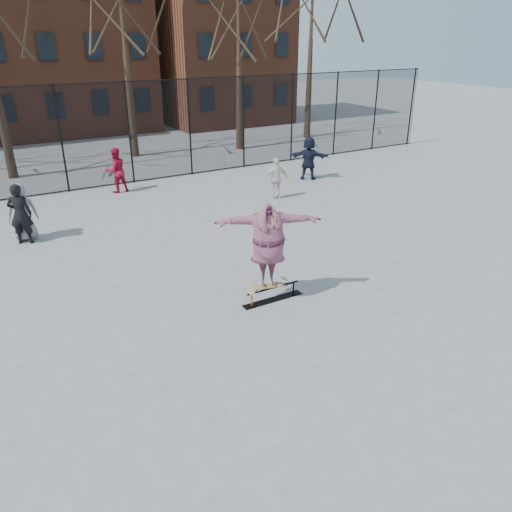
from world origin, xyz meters
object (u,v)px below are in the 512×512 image
bystander_red (116,170)px  bystander_white (276,179)px  skate_rail (273,295)px  skater (268,245)px  bystander_grey (22,212)px  bystander_navy (309,158)px  bystander_black (20,214)px  skateboard (268,286)px

bystander_red → bystander_white: size_ratio=1.12×
skate_rail → skater: bearing=180.0°
bystander_grey → bystander_navy: 11.31m
skate_rail → bystander_red: bystander_red is taller
skate_rail → bystander_black: size_ratio=0.85×
skateboard → skater: 1.01m
skate_rail → bystander_grey: size_ratio=0.89×
skateboard → bystander_red: 10.40m
bystander_grey → skater: bearing=126.0°
skateboard → bystander_red: bystander_red is taller
skater → bystander_grey: (-4.22, 6.86, -0.54)m
bystander_grey → bystander_red: size_ratio=1.01×
bystander_white → skateboard: bearing=65.7°
bystander_grey → skateboard: bearing=126.0°
bystander_grey → bystander_red: bystander_grey is taller
bystander_grey → bystander_navy: (11.23, 1.32, 0.03)m
skate_rail → bystander_grey: bystander_grey is taller
skateboard → bystander_navy: size_ratio=0.49×
skateboard → bystander_navy: (7.01, 8.18, 0.50)m
bystander_red → bystander_navy: size_ratio=0.95×
skate_rail → bystander_red: (-0.61, 10.38, 0.72)m
bystander_red → bystander_white: 6.17m
bystander_grey → bystander_black: bearing=76.9°
skater → bystander_white: skater is taller
skateboard → bystander_black: bearing=123.2°
skateboard → bystander_white: 7.90m
bystander_red → bystander_white: bystander_red is taller
skateboard → bystander_black: 7.89m
skate_rail → bystander_red: size_ratio=0.90×
bystander_white → skate_rail: bearing=66.6°
skate_rail → bystander_red: 10.42m
skateboard → skate_rail: bearing=-0.0°
skate_rail → skateboard: (-0.14, 0.00, 0.26)m
skate_rail → skater: (-0.14, 0.00, 1.26)m
skateboard → skater: bearing=0.0°
bystander_grey → bystander_red: (3.76, 3.52, -0.01)m
bystander_black → bystander_navy: (11.31, 1.59, -0.00)m
bystander_white → bystander_navy: size_ratio=0.85×
skateboard → bystander_white: bystander_white is taller
skate_rail → bystander_white: bystander_white is taller
bystander_red → bystander_black: bearing=36.6°
skater → bystander_navy: skater is taller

